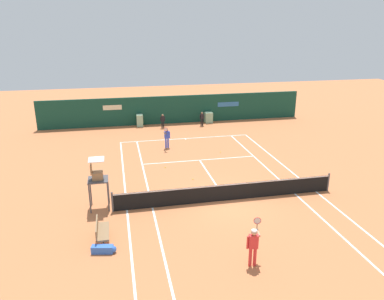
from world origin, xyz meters
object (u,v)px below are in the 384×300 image
object	(u,v)px
player_near_side	(253,244)
tennis_ball_near_service_line	(193,179)
umpire_chair	(98,177)
ball_kid_right_post	(163,120)
ball_kid_centre_post	(202,118)
equipment_bag	(105,249)
tennis_ball_by_sideline	(165,167)
tennis_ball_mid_court	(220,152)
player_bench	(101,230)
player_on_baseline	(167,136)

from	to	relation	value
player_near_side	tennis_ball_near_service_line	bearing A→B (deg)	103.81
umpire_chair	player_near_side	bearing A→B (deg)	44.16
ball_kid_right_post	ball_kid_centre_post	world-z (taller)	ball_kid_centre_post
equipment_bag	tennis_ball_by_sideline	distance (m)	9.77
ball_kid_right_post	tennis_ball_by_sideline	size ratio (longest dim) A/B	19.04
ball_kid_right_post	tennis_ball_mid_court	world-z (taller)	ball_kid_right_post
umpire_chair	ball_kid_right_post	bearing A→B (deg)	160.46
player_bench	player_near_side	distance (m)	6.60
umpire_chair	tennis_ball_by_sideline	distance (m)	6.60
umpire_chair	tennis_ball_by_sideline	world-z (taller)	umpire_chair
equipment_bag	ball_kid_right_post	world-z (taller)	ball_kid_right_post
equipment_bag	player_bench	bearing A→B (deg)	98.09
ball_kid_right_post	ball_kid_centre_post	distance (m)	3.68
umpire_chair	player_near_side	size ratio (longest dim) A/B	1.48
player_near_side	tennis_ball_by_sideline	world-z (taller)	player_near_side
umpire_chair	equipment_bag	xyz separation A→B (m)	(0.28, -4.09, -1.57)
ball_kid_right_post	tennis_ball_mid_court	bearing A→B (deg)	110.72
umpire_chair	player_near_side	distance (m)	8.61
ball_kid_right_post	tennis_ball_by_sideline	world-z (taller)	ball_kid_right_post
player_bench	equipment_bag	distance (m)	1.06
equipment_bag	ball_kid_centre_post	xyz separation A→B (m)	(8.68, 18.96, 0.61)
player_bench	equipment_bag	size ratio (longest dim) A/B	1.50
ball_kid_right_post	tennis_ball_by_sideline	xyz separation A→B (m)	(-1.20, -9.96, -0.71)
player_near_side	tennis_ball_by_sideline	size ratio (longest dim) A/B	26.82
ball_kid_right_post	tennis_ball_near_service_line	size ratio (longest dim) A/B	19.04
player_near_side	tennis_ball_mid_court	xyz separation A→B (m)	(2.57, 13.33, -0.93)
umpire_chair	player_bench	world-z (taller)	umpire_chair
tennis_ball_by_sideline	tennis_ball_mid_court	distance (m)	5.01
player_bench	tennis_ball_mid_court	xyz separation A→B (m)	(8.40, 10.27, -0.48)
tennis_ball_by_sideline	tennis_ball_near_service_line	distance (m)	2.68
player_near_side	tennis_ball_by_sideline	distance (m)	11.26
player_near_side	tennis_ball_by_sideline	bearing A→B (deg)	110.26
player_on_baseline	tennis_ball_by_sideline	bearing A→B (deg)	71.02
player_bench	player_on_baseline	xyz separation A→B (m)	(4.68, 12.15, 0.42)
umpire_chair	tennis_ball_by_sideline	bearing A→B (deg)	140.27
player_on_baseline	ball_kid_centre_post	distance (m)	7.15
ball_kid_right_post	ball_kid_centre_post	bearing A→B (deg)	177.74
player_bench	tennis_ball_by_sideline	xyz separation A→B (m)	(3.94, 8.00, -0.48)
umpire_chair	ball_kid_right_post	distance (m)	15.81
player_near_side	ball_kid_right_post	bearing A→B (deg)	102.42
umpire_chair	player_on_baseline	distance (m)	10.28
umpire_chair	tennis_ball_mid_court	size ratio (longest dim) A/B	39.63
tennis_ball_by_sideline	tennis_ball_near_service_line	world-z (taller)	same
player_bench	ball_kid_right_post	xyz separation A→B (m)	(5.14, 17.97, 0.24)
player_near_side	ball_kid_centre_post	bearing A→B (deg)	92.44
umpire_chair	tennis_ball_near_service_line	distance (m)	6.30
equipment_bag	player_near_side	world-z (taller)	player_near_side
equipment_bag	tennis_ball_by_sideline	world-z (taller)	equipment_bag
equipment_bag	tennis_ball_near_service_line	bearing A→B (deg)	52.27
equipment_bag	player_on_baseline	xyz separation A→B (m)	(4.54, 13.14, 0.77)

